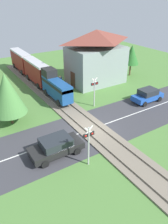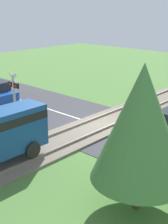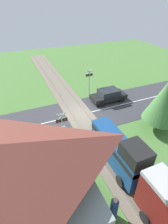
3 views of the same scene
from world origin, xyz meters
The scene contains 12 objects.
ground_plane centered at (0.00, 0.00, 0.00)m, with size 60.00×60.00×0.00m, color #4C7A38.
road_surface centered at (0.00, 0.00, 0.01)m, with size 48.00×6.40×0.02m.
track_bed centered at (0.00, 0.00, 0.07)m, with size 2.80×48.00×0.24m.
train centered at (0.00, 13.73, 1.88)m, with size 1.58×18.17×3.18m.
car_near_crossing centered at (-4.35, -1.44, 0.77)m, with size 4.18×2.02×1.47m.
car_far_side centered at (8.76, 1.44, 0.79)m, with size 3.73×1.82×1.52m.
crossing_signal_west_approach centered at (-2.87, -3.77, 2.14)m, with size 0.90×0.18×3.36m.
crossing_signal_east_approach centered at (2.87, 3.77, 2.14)m, with size 0.90×0.18×3.36m.
station_building centered at (7.26, 9.78, 3.45)m, with size 7.83×5.39×7.07m.
pedestrian_by_station centered at (2.04, 10.28, 0.81)m, with size 0.44×0.44×1.78m.
tree_by_station centered at (13.39, 9.35, 3.13)m, with size 2.32×2.32×4.53m.
tree_roadside_hedge centered at (-5.91, 5.07, 3.12)m, with size 3.23×3.23×5.07m.
Camera 1 is at (-9.77, -14.00, 11.24)m, focal length 35.00 mm.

